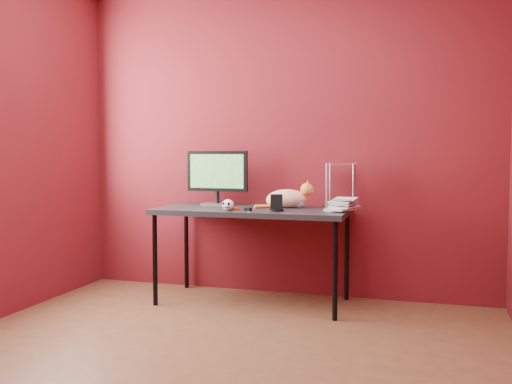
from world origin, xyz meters
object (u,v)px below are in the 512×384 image
(monitor, at_px, (217,175))
(book_stack, at_px, (334,136))
(cat, at_px, (287,198))
(skull_mug, at_px, (228,205))
(speaker, at_px, (277,203))
(desk, at_px, (253,215))

(monitor, height_order, book_stack, book_stack)
(cat, xyz_separation_m, book_stack, (0.38, -0.09, 0.48))
(book_stack, bearing_deg, cat, 166.26)
(cat, xyz_separation_m, skull_mug, (-0.37, -0.35, -0.03))
(monitor, distance_m, speaker, 0.70)
(cat, relative_size, skull_mug, 5.05)
(desk, height_order, book_stack, book_stack)
(monitor, xyz_separation_m, skull_mug, (0.24, -0.40, -0.21))
(desk, height_order, skull_mug, skull_mug)
(skull_mug, relative_size, book_stack, 0.08)
(desk, bearing_deg, book_stack, 1.59)
(speaker, bearing_deg, book_stack, 10.44)
(desk, xyz_separation_m, skull_mug, (-0.12, -0.24, 0.09))
(monitor, relative_size, book_stack, 0.47)
(monitor, xyz_separation_m, speaker, (0.59, -0.33, -0.19))
(skull_mug, height_order, speaker, speaker)
(monitor, distance_m, skull_mug, 0.51)
(monitor, distance_m, cat, 0.64)
(skull_mug, bearing_deg, book_stack, 20.85)
(desk, distance_m, book_stack, 0.88)
(desk, relative_size, book_stack, 1.34)
(skull_mug, distance_m, speaker, 0.36)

